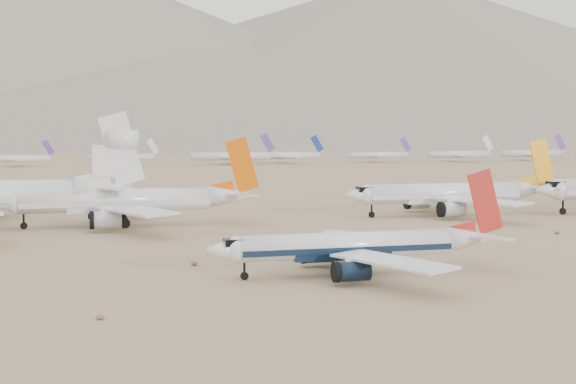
% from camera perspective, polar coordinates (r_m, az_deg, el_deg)
% --- Properties ---
extents(ground, '(7000.00, 7000.00, 0.00)m').
position_cam_1_polar(ground, '(107.98, 10.74, -5.70)').
color(ground, olive).
rests_on(ground, ground).
extents(main_airliner, '(38.72, 37.82, 13.66)m').
position_cam_1_polar(main_airliner, '(105.17, 5.09, -3.84)').
color(main_airliner, silver).
rests_on(main_airliner, ground).
extents(row2_gold_tail, '(47.84, 46.79, 17.04)m').
position_cam_1_polar(row2_gold_tail, '(180.66, 11.57, -0.12)').
color(row2_gold_tail, silver).
rests_on(row2_gold_tail, ground).
extents(row2_orange_tail, '(49.25, 48.18, 17.57)m').
position_cam_1_polar(row2_orange_tail, '(160.02, -11.37, -0.64)').
color(row2_orange_tail, silver).
rests_on(row2_orange_tail, ground).
extents(distant_storage_row, '(573.88, 53.34, 14.93)m').
position_cam_1_polar(distant_storage_row, '(437.81, -7.04, 2.53)').
color(distant_storage_row, silver).
rests_on(distant_storage_row, ground).
extents(mountain_range, '(7354.00, 3024.00, 470.00)m').
position_cam_1_polar(mountain_range, '(1755.99, -11.26, 9.97)').
color(mountain_range, slate).
rests_on(mountain_range, ground).
extents(foothills, '(4637.50, 1395.00, 155.00)m').
position_cam_1_polar(foothills, '(1326.77, 10.71, 6.46)').
color(foothills, slate).
rests_on(foothills, ground).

